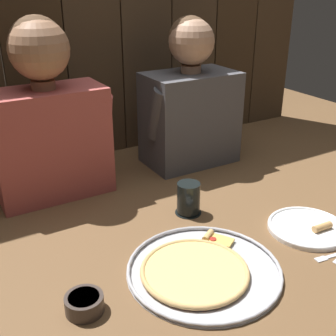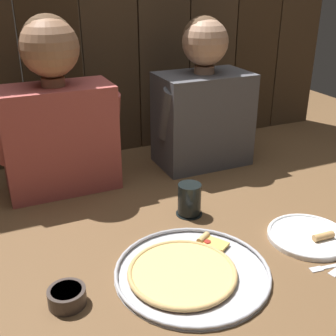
{
  "view_description": "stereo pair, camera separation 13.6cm",
  "coord_description": "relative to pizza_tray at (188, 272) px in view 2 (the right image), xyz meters",
  "views": [
    {
      "loc": [
        -0.65,
        -0.97,
        0.74
      ],
      "look_at": [
        -0.03,
        0.1,
        0.18
      ],
      "focal_mm": 45.9,
      "sensor_mm": 36.0,
      "label": 1
    },
    {
      "loc": [
        -0.53,
        -1.03,
        0.74
      ],
      "look_at": [
        -0.03,
        0.1,
        0.18
      ],
      "focal_mm": 45.9,
      "sensor_mm": 36.0,
      "label": 2
    }
  ],
  "objects": [
    {
      "name": "table_fork",
      "position": [
        0.37,
        -0.13,
        -0.01
      ],
      "size": [
        0.13,
        0.03,
        0.01
      ],
      "color": "silver",
      "rests_on": "ground"
    },
    {
      "name": "drinking_glass",
      "position": [
        0.15,
        0.29,
        0.04
      ],
      "size": [
        0.09,
        0.09,
        0.11
      ],
      "color": "black",
      "rests_on": "ground"
    },
    {
      "name": "diner_left",
      "position": [
        -0.2,
        0.66,
        0.29
      ],
      "size": [
        0.43,
        0.21,
        0.63
      ],
      "color": "#AD4C47",
      "rests_on": "ground"
    },
    {
      "name": "pizza_tray",
      "position": [
        0.0,
        0.0,
        0.0
      ],
      "size": [
        0.42,
        0.42,
        0.03
      ],
      "color": "#B2B2B7",
      "rests_on": "ground"
    },
    {
      "name": "dinner_plate",
      "position": [
        0.41,
        0.0,
        -0.0
      ],
      "size": [
        0.25,
        0.25,
        0.03
      ],
      "color": "white",
      "rests_on": "ground"
    },
    {
      "name": "ground_plane",
      "position": [
        0.1,
        0.2,
        -0.01
      ],
      "size": [
        3.2,
        3.2,
        0.0
      ],
      "primitive_type": "plane",
      "color": "brown"
    },
    {
      "name": "diner_right",
      "position": [
        0.39,
        0.66,
        0.26
      ],
      "size": [
        0.41,
        0.23,
        0.6
      ],
      "color": "#4C4C51",
      "rests_on": "ground"
    },
    {
      "name": "dipping_bowl",
      "position": [
        -0.32,
        0.02,
        0.01
      ],
      "size": [
        0.09,
        0.09,
        0.04
      ],
      "color": "#3D332D",
      "rests_on": "ground"
    },
    {
      "name": "wooden_backdrop_wall",
      "position": [
        0.1,
        0.95,
        0.59
      ],
      "size": [
        2.19,
        0.03,
        1.2
      ],
      "color": "#483624",
      "rests_on": "ground"
    }
  ]
}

